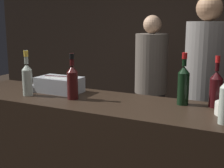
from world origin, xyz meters
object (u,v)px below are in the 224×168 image
ice_bin_with_bottles (60,84)px  person_blond_tee (151,79)px  candle_votive (31,88)px  rose_wine_bottle (27,78)px  red_wine_bottle_burgundy (183,84)px  red_wine_bottle_black_foil (72,81)px  person_in_hoodie (204,91)px  red_wine_bottle_tall (216,88)px

ice_bin_with_bottles → person_blond_tee: bearing=81.3°
candle_votive → person_blond_tee: 1.65m
candle_votive → person_blond_tee: size_ratio=0.05×
rose_wine_bottle → red_wine_bottle_burgundy: red_wine_bottle_burgundy is taller
rose_wine_bottle → red_wine_bottle_burgundy: size_ratio=0.97×
candle_votive → rose_wine_bottle: rose_wine_bottle is taller
rose_wine_bottle → person_blond_tee: bearing=77.3°
red_wine_bottle_black_foil → person_blond_tee: (0.02, 1.63, -0.26)m
candle_votive → person_in_hoodie: person_in_hoodie is taller
ice_bin_with_bottles → red_wine_bottle_burgundy: size_ratio=0.99×
rose_wine_bottle → red_wine_bottle_tall: 1.34m
rose_wine_bottle → red_wine_bottle_tall: size_ratio=1.00×
person_in_hoodie → ice_bin_with_bottles: bearing=-59.8°
red_wine_bottle_black_foil → person_blond_tee: 1.65m
red_wine_bottle_burgundy → red_wine_bottle_black_foil: 0.77m
red_wine_bottle_tall → person_in_hoodie: size_ratio=0.19×
candle_votive → person_blond_tee: (0.45, 1.58, -0.15)m
ice_bin_with_bottles → candle_votive: bearing=-158.3°
red_wine_bottle_burgundy → red_wine_bottle_tall: 0.21m
candle_votive → red_wine_bottle_burgundy: bearing=7.3°
ice_bin_with_bottles → person_in_hoodie: size_ratio=0.19×
candle_votive → red_wine_bottle_black_foil: size_ratio=0.25×
red_wine_bottle_burgundy → person_in_hoodie: 0.65m
red_wine_bottle_burgundy → person_blond_tee: size_ratio=0.21×
candle_votive → rose_wine_bottle: (0.07, -0.11, 0.11)m
candle_votive → red_wine_bottle_burgundy: red_wine_bottle_burgundy is taller
red_wine_bottle_burgundy → red_wine_bottle_tall: (0.20, 0.03, -0.01)m
red_wine_bottle_burgundy → red_wine_bottle_tall: red_wine_bottle_burgundy is taller
ice_bin_with_bottles → candle_votive: ice_bin_with_bottles is taller
person_in_hoodie → person_blond_tee: bearing=-141.6°
ice_bin_with_bottles → person_blond_tee: 1.53m
ice_bin_with_bottles → candle_votive: size_ratio=4.19×
candle_votive → red_wine_bottle_tall: bearing=7.5°
ice_bin_with_bottles → red_wine_bottle_black_foil: (0.21, -0.14, 0.07)m
red_wine_bottle_burgundy → red_wine_bottle_black_foil: (-0.74, -0.20, -0.01)m
rose_wine_bottle → person_blond_tee: person_blond_tee is taller
red_wine_bottle_tall → person_in_hoodie: person_in_hoodie is taller
ice_bin_with_bottles → person_in_hoodie: person_in_hoodie is taller
red_wine_bottle_black_foil → red_wine_bottle_tall: (0.94, 0.23, -0.01)m
candle_votive → person_in_hoodie: 1.43m
ice_bin_with_bottles → red_wine_bottle_tall: (1.16, 0.10, 0.06)m
red_wine_bottle_black_foil → person_blond_tee: size_ratio=0.20×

